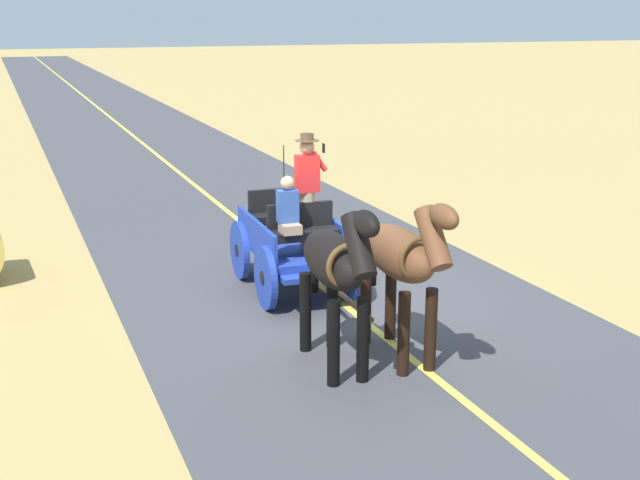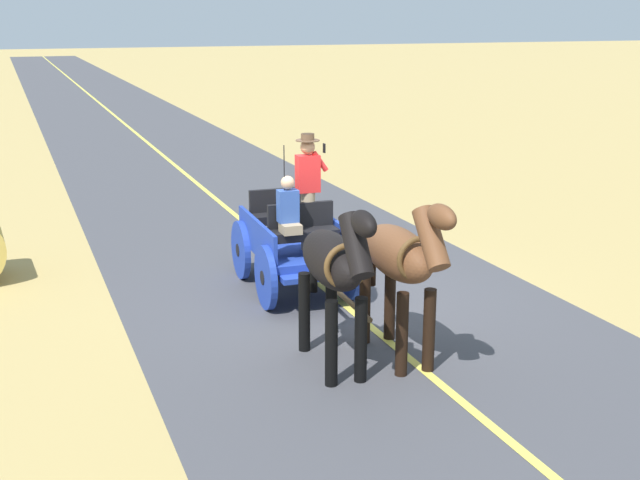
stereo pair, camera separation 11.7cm
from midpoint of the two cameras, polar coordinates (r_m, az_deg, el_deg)
name	(u,v)px [view 2 (the right image)]	position (r m, az deg, el deg)	size (l,w,h in m)	color
ground_plane	(337,300)	(12.54, 1.49, -4.17)	(200.00, 200.00, 0.00)	tan
road_surface	(337,299)	(12.54, 1.49, -4.15)	(6.43, 160.00, 0.01)	#424247
road_centre_stripe	(337,299)	(12.54, 1.49, -4.13)	(0.12, 160.00, 0.00)	#DBCC4C
horse_drawn_carriage	(294,240)	(12.75, -1.55, 0.01)	(1.49, 4.51, 2.50)	#1E3899
horse_near_side	(401,259)	(10.05, 6.01, -1.32)	(0.57, 2.13, 2.21)	brown
horse_off_side	(335,266)	(9.72, 1.36, -1.81)	(0.65, 2.13, 2.21)	black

